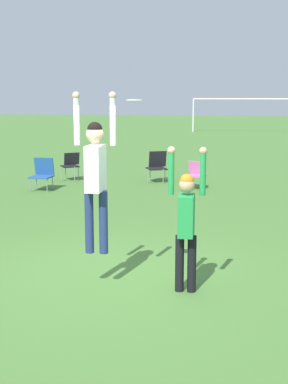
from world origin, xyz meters
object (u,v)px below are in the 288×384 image
(person_defending, at_px, (186,217))
(frisbee, at_px, (135,100))
(camping_chair_0, at_px, (43,172))
(camping_chair_4, at_px, (71,164))
(camping_chair_2, at_px, (157,165))
(person_jumping, at_px, (95,169))
(camping_chair_3, at_px, (196,173))

(person_defending, xyz_separation_m, frisbee, (-0.66, -0.12, 1.53))
(camping_chair_0, distance_m, camping_chair_4, 1.86)
(camping_chair_2, bearing_deg, camping_chair_4, -23.05)
(frisbee, distance_m, camping_chair_4, 10.06)
(person_defending, bearing_deg, person_jumping, -90.00)
(person_jumping, xyz_separation_m, person_defending, (1.23, -0.01, -0.62))
(person_defending, distance_m, camping_chair_3, 8.05)
(camping_chair_2, relative_size, camping_chair_4, 1.10)
(person_jumping, distance_m, camping_chair_2, 9.17)
(person_defending, relative_size, camping_chair_3, 2.55)
(camping_chair_0, height_order, camping_chair_3, camping_chair_0)
(person_defending, xyz_separation_m, camping_chair_0, (-4.52, 7.21, -0.53))
(person_jumping, xyz_separation_m, camping_chair_4, (-3.02, 9.04, -1.14))
(person_defending, distance_m, frisbee, 1.68)
(frisbee, relative_size, camping_chair_2, 0.25)
(camping_chair_0, relative_size, camping_chair_4, 1.07)
(camping_chair_4, bearing_deg, camping_chair_3, 132.14)
(camping_chair_2, height_order, camping_chair_4, camping_chair_2)
(person_defending, bearing_deg, camping_chair_3, -177.23)
(camping_chair_2, height_order, camping_chair_3, camping_chair_2)
(person_defending, distance_m, camping_chair_0, 8.52)
(frisbee, bearing_deg, camping_chair_4, 111.34)
(camping_chair_4, bearing_deg, frisbee, 78.07)
(frisbee, height_order, camping_chair_2, frisbee)
(person_jumping, distance_m, person_defending, 1.38)
(camping_chair_0, xyz_separation_m, camping_chair_4, (0.27, 1.84, 0.02))
(camping_chair_0, bearing_deg, person_defending, 125.34)
(camping_chair_4, bearing_deg, person_jumping, 75.19)
(camping_chair_3, distance_m, camping_chair_4, 4.07)
(camping_chair_2, relative_size, camping_chair_3, 1.20)
(camping_chair_0, distance_m, camping_chair_2, 3.53)
(camping_chair_0, xyz_separation_m, camping_chair_3, (4.21, 0.81, -0.04))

